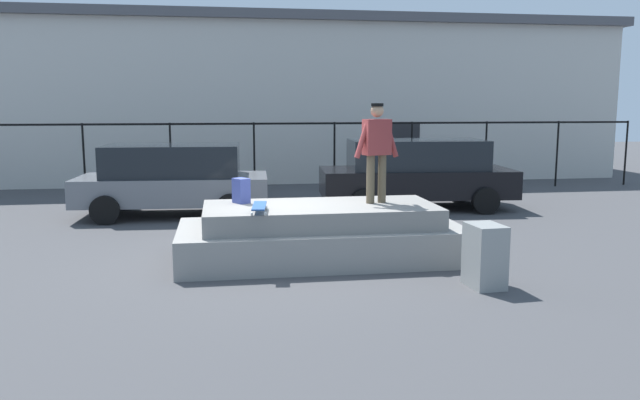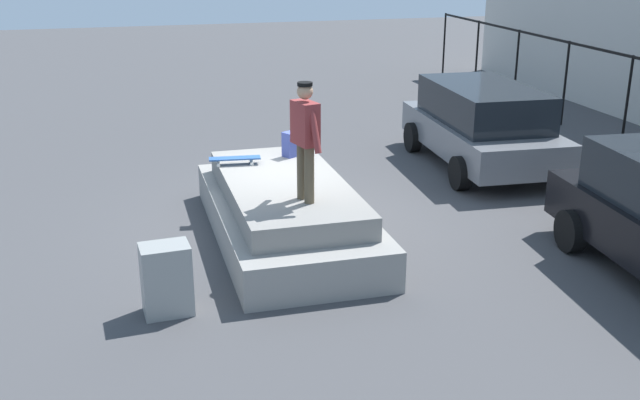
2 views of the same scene
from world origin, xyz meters
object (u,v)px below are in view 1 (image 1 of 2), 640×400
at_px(skateboarder, 377,146).
at_px(car_black_hatchback_mid, 416,172).
at_px(skateboard, 259,206).
at_px(backpack, 241,191).
at_px(utility_box, 485,256).
at_px(car_grey_hatchback_near, 173,178).

distance_m(skateboarder, car_black_hatchback_mid, 5.36).
xyz_separation_m(skateboarder, skateboard, (-2.03, -0.68, -0.87)).
relative_size(backpack, utility_box, 0.47).
bearing_deg(car_grey_hatchback_near, skateboarder, -51.20).
xyz_separation_m(skateboarder, backpack, (-2.28, 0.33, -0.76)).
bearing_deg(backpack, utility_box, 24.00).
relative_size(car_grey_hatchback_near, car_black_hatchback_mid, 0.92).
bearing_deg(car_black_hatchback_mid, skateboarder, -115.01).
distance_m(backpack, car_grey_hatchback_near, 4.54).
bearing_deg(utility_box, skateboarder, 113.83).
bearing_deg(car_grey_hatchback_near, utility_box, -54.26).
xyz_separation_m(backpack, car_grey_hatchback_near, (-1.44, 4.29, -0.25)).
relative_size(skateboarder, backpack, 3.97).
bearing_deg(car_black_hatchback_mid, skateboard, -128.00).
relative_size(skateboarder, skateboard, 1.97).
bearing_deg(skateboarder, skateboard, -161.51).
distance_m(skateboarder, utility_box, 2.75).
xyz_separation_m(skateboarder, car_grey_hatchback_near, (-3.72, 4.63, -1.02)).
bearing_deg(car_black_hatchback_mid, utility_box, -99.42).
height_order(skateboarder, skateboard, skateboarder).
xyz_separation_m(skateboarder, car_black_hatchback_mid, (2.23, 4.77, -0.99)).
relative_size(skateboarder, car_black_hatchback_mid, 0.35).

